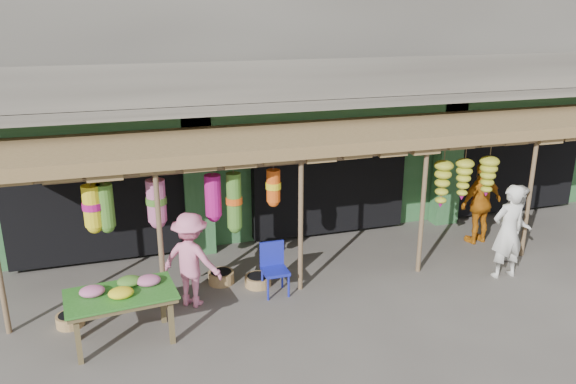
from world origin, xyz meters
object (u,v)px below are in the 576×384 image
object	(u,v)px
person_vendor	(481,203)
person_right	(517,222)
person_shopper	(191,260)
flower_table	(122,295)
blue_chair	(274,265)
person_front	(508,231)

from	to	relation	value
person_vendor	person_right	bearing A→B (deg)	94.73
person_vendor	person_shopper	xyz separation A→B (m)	(-6.55, -0.89, -0.07)
person_right	flower_table	bearing A→B (deg)	141.58
person_shopper	person_right	bearing A→B (deg)	-144.00
flower_table	person_right	distance (m)	8.00
blue_chair	person_shopper	size ratio (longest dim) A/B	0.56
blue_chair	person_right	bearing A→B (deg)	-0.86
person_right	person_vendor	size ratio (longest dim) A/B	0.86
person_front	person_shopper	world-z (taller)	person_front
person_vendor	person_shopper	bearing A→B (deg)	-0.57
person_right	person_shopper	size ratio (longest dim) A/B	0.93
person_vendor	blue_chair	bearing A→B (deg)	1.64
blue_chair	person_vendor	size ratio (longest dim) A/B	0.52
flower_table	person_vendor	size ratio (longest dim) A/B	0.94
person_front	person_shopper	distance (m)	6.03
person_front	blue_chair	bearing A→B (deg)	-8.83
person_right	person_shopper	bearing A→B (deg)	135.45
blue_chair	flower_table	bearing A→B (deg)	-162.71
flower_table	person_vendor	bearing A→B (deg)	7.00
person_shopper	person_vendor	bearing A→B (deg)	-135.79
flower_table	blue_chair	size ratio (longest dim) A/B	1.81
flower_table	person_shopper	world-z (taller)	person_shopper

